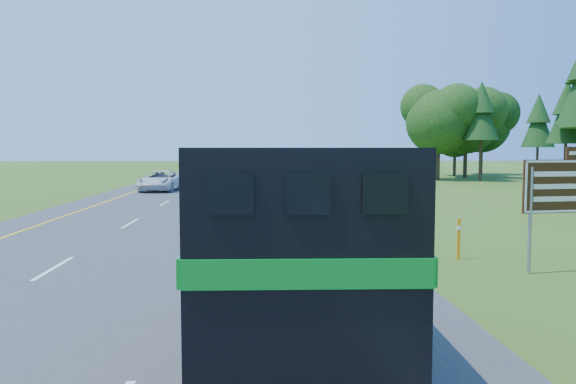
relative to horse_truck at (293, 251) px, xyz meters
name	(u,v)px	position (x,y,z in m)	size (l,w,h in m)	color
road	(220,182)	(-4.05, 46.05, -1.71)	(15.00, 260.00, 0.04)	#38383A
lane_markings	(219,182)	(-4.05, 46.05, -1.68)	(11.15, 260.00, 0.01)	yellow
horse_truck	(293,251)	(0.00, 0.00, 0.00)	(2.41, 7.17, 3.15)	black
white_suv	(161,181)	(-7.77, 35.02, -0.92)	(2.55, 5.53, 1.54)	silver
far_car	(221,162)	(-7.31, 102.02, -0.94)	(1.76, 4.38, 1.49)	#B4B5BB
exit_sign	(558,191)	(7.19, 5.95, 0.38)	(1.91, 0.30, 3.25)	gray
delineator	(459,238)	(5.31, 7.81, -1.09)	(0.10, 0.05, 1.18)	orange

